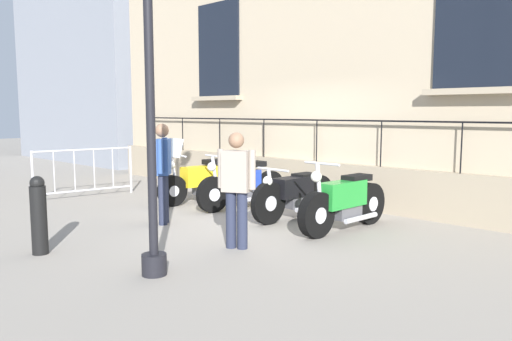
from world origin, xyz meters
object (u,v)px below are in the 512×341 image
Objects in this scene: bollard at (39,215)px; lamppost at (148,2)px; pedestrian_walking at (163,168)px; motorcycle_yellow at (202,181)px; crowd_barrier at (85,171)px; pedestrian_standing at (236,184)px; motorcycle_green at (344,202)px; motorcycle_blue at (242,185)px; motorcycle_black at (294,194)px.

lamppost is at bearing 106.88° from bollard.
bollard is 2.20m from pedestrian_walking.
motorcycle_yellow is at bearing -148.38° from pedestrian_walking.
pedestrian_walking reaches higher than crowd_barrier.
pedestrian_standing is at bearing 140.00° from bollard.
pedestrian_standing reaches higher than motorcycle_green.
pedestrian_walking is (1.70, 1.05, 0.48)m from motorcycle_yellow.
crowd_barrier is (1.47, -3.30, 0.12)m from motorcycle_blue.
crowd_barrier is 1.36× the size of pedestrian_standing.
pedestrian_walking is at bearing -95.95° from pedestrian_standing.
crowd_barrier reaches higher than motorcycle_black.
pedestrian_standing is at bearing 17.53° from motorcycle_black.
crowd_barrier reaches higher than motorcycle_blue.
pedestrian_standing is (0.55, 5.24, 0.30)m from crowd_barrier.
lamppost is 2.29× the size of crowd_barrier.
crowd_barrier is (1.29, -5.71, 0.13)m from motorcycle_green.
lamppost is 2.97× the size of pedestrian_walking.
motorcycle_blue is 2.42m from motorcycle_green.
motorcycle_yellow is 2.05m from pedestrian_walking.
motorcycle_yellow reaches higher than motorcycle_green.
motorcycle_yellow is 2.64m from crowd_barrier.
motorcycle_black is 1.20× the size of pedestrian_walking.
lamppost reaches higher than motorcycle_black.
motorcycle_blue reaches higher than bollard.
motorcycle_blue is 1.31× the size of pedestrian_standing.
crowd_barrier is at bearing -124.64° from bollard.
pedestrian_walking is (0.35, 3.32, 0.35)m from crowd_barrier.
motorcycle_black is 2.25m from pedestrian_walking.
pedestrian_walking reaches higher than motorcycle_yellow.
motorcycle_black is at bearing -167.52° from lamppost.
motorcycle_black is 4.83m from crowd_barrier.
motorcycle_black is at bearing 87.84° from motorcycle_blue.
motorcycle_green is (0.05, 3.43, -0.00)m from motorcycle_yellow.
pedestrian_walking is at bearing -55.44° from motorcycle_green.
pedestrian_walking is (-1.61, -2.04, -2.06)m from lamppost.
motorcycle_yellow is 3.43m from motorcycle_green.
motorcycle_blue is at bearing -92.16° from motorcycle_black.
crowd_barrier is (-1.96, -5.36, -2.41)m from lamppost.
motorcycle_black is at bearing -162.47° from pedestrian_standing.
bollard is at bearing 7.71° from pedestrian_walking.
lamppost reaches higher than bollard.
motorcycle_blue is 1.88m from pedestrian_walking.
crowd_barrier is at bearing -72.91° from motorcycle_black.
bollard is (3.91, -1.01, 0.08)m from motorcycle_black.
motorcycle_blue is at bearing -179.28° from pedestrian_walking.
pedestrian_walking reaches higher than pedestrian_standing.
bollard is (3.96, 0.31, 0.07)m from motorcycle_blue.
pedestrian_walking reaches higher than bollard.
pedestrian_walking reaches higher than motorcycle_green.
motorcycle_blue is 1.03× the size of motorcycle_black.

